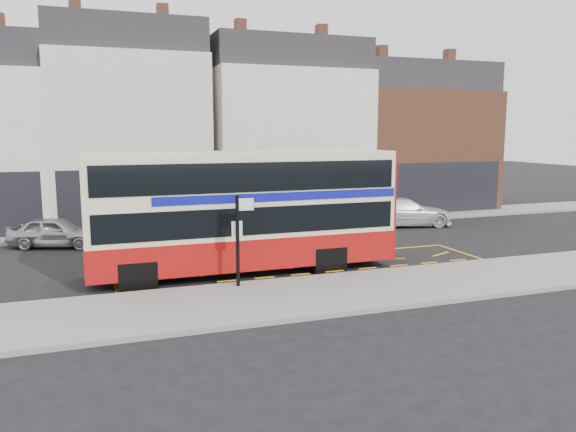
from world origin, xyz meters
name	(u,v)px	position (x,y,z in m)	size (l,w,h in m)	color
ground	(323,276)	(0.00, 0.00, 0.00)	(120.00, 120.00, 0.00)	black
pavement	(352,291)	(0.00, -2.30, 0.07)	(40.00, 4.00, 0.15)	gray
kerb	(327,276)	(0.00, -0.38, 0.07)	(40.00, 0.15, 0.15)	gray
far_pavement	(243,225)	(0.00, 11.00, 0.07)	(50.00, 3.00, 0.15)	gray
road_markings	(307,265)	(0.00, 1.60, 0.01)	(14.00, 3.40, 0.01)	#FBAC0D
terrace_left	(127,126)	(-5.50, 14.99, 5.32)	(8.00, 8.01, 11.80)	silver
terrace_green_shop	(280,131)	(3.50, 14.99, 5.07)	(9.00, 8.01, 11.30)	white
terrace_right	(408,139)	(12.50, 14.99, 4.57)	(9.00, 8.01, 10.30)	brown
double_decker_bus	(245,210)	(-2.46, 1.37, 2.29)	(10.91, 2.57, 4.36)	beige
bus_stop_post	(239,232)	(-3.24, -0.77, 1.91)	(0.73, 0.13, 2.93)	black
car_silver	(56,232)	(-9.16, 8.50, 0.68)	(1.60, 3.96, 1.35)	#A6A6AA
car_grey	(279,215)	(1.58, 9.52, 0.77)	(1.63, 4.68, 1.54)	#3C3F44
car_white	(403,212)	(8.17, 8.23, 0.76)	(2.13, 5.24, 1.52)	white
street_tree_right	(318,167)	(4.64, 11.67, 3.04)	(2.07, 2.07, 4.46)	#321E16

